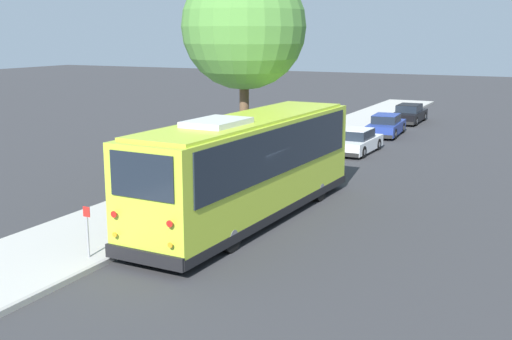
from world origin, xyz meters
TOP-DOWN VIEW (x-y plane):
  - ground_plane at (0.00, 0.00)m, footprint 160.00×160.00m
  - sidewalk_slab at (0.00, 3.63)m, footprint 80.00×3.87m
  - curb_strip at (0.00, 1.62)m, footprint 80.00×0.14m
  - shuttle_bus at (0.09, 0.05)m, footprint 11.57×2.99m
  - parked_sedan_white at (13.45, 0.53)m, footprint 4.20×1.88m
  - parked_sedan_blue at (19.80, 0.60)m, footprint 4.50×1.92m
  - parked_sedan_black at (26.19, 0.65)m, footprint 4.67×1.76m
  - street_tree at (4.66, 2.50)m, footprint 4.93×4.93m
  - sign_post_near at (-5.54, 2.13)m, footprint 0.06×0.22m
  - sign_post_far at (-4.18, 2.13)m, footprint 0.06×0.22m
  - fire_hydrant at (7.13, 2.15)m, footprint 0.22×0.22m

SIDE VIEW (x-z plane):
  - ground_plane at x=0.00m, z-range 0.00..0.00m
  - sidewalk_slab at x=0.00m, z-range 0.00..0.15m
  - curb_strip at x=0.00m, z-range 0.00..0.15m
  - fire_hydrant at x=7.13m, z-range 0.15..0.96m
  - parked_sedan_white at x=13.45m, z-range -0.05..1.22m
  - parked_sedan_black at x=26.19m, z-range -0.05..1.25m
  - parked_sedan_blue at x=19.80m, z-range -0.05..1.26m
  - sign_post_near at x=-5.54m, z-range 0.17..1.59m
  - sign_post_far at x=-4.18m, z-range 0.17..1.73m
  - shuttle_bus at x=0.09m, z-range 0.13..3.74m
  - street_tree at x=4.66m, z-range 1.98..11.41m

